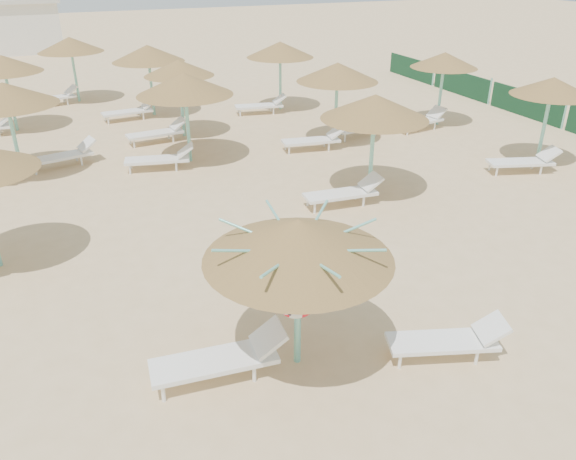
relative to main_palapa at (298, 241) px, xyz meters
name	(u,v)px	position (x,y,z in m)	size (l,w,h in m)	color
ground	(310,351)	(0.29, 0.13, -2.20)	(120.00, 120.00, 0.00)	#D7B383
main_palapa	(298,241)	(0.00, 0.00, 0.00)	(2.83, 2.83, 2.54)	#74CAB8
lounger_main_a	(223,358)	(-1.20, 0.10, -1.84)	(2.13, 0.79, 0.76)	white
lounger_main_b	(450,340)	(2.32, -0.84, -1.87)	(1.97, 1.13, 0.69)	white
palapa_field	(204,75)	(1.75, 11.64, 0.12)	(18.42, 16.90, 2.72)	#74CAB8
windbreak_fence	(527,104)	(14.29, 10.08, -1.70)	(0.08, 19.84, 1.10)	#184924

